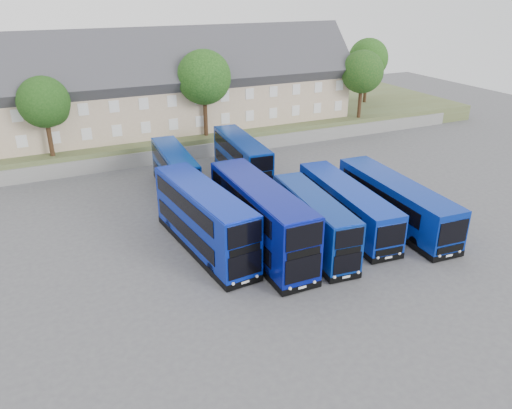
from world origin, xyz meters
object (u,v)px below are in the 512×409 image
object	(u,v)px
dd_front_mid	(260,219)
tree_far	(368,60)
dd_front_left	(204,220)
tree_mid	(205,79)
tree_west	(46,104)
tree_east	(363,73)
coach_east_a	(346,207)

from	to	relation	value
dd_front_mid	tree_far	xyz separation A→B (m)	(30.29, 29.27, 5.36)
dd_front_left	tree_mid	xyz separation A→B (m)	(7.80, 21.06, 5.80)
dd_front_left	tree_mid	bearing A→B (deg)	63.94
tree_mid	tree_far	bearing A→B (deg)	14.04
dd_front_left	tree_west	bearing A→B (deg)	106.01
dd_front_mid	tree_west	bearing A→B (deg)	117.95
dd_front_mid	tree_east	world-z (taller)	tree_east
coach_east_a	tree_west	world-z (taller)	tree_west
dd_front_left	dd_front_mid	world-z (taller)	dd_front_mid
dd_front_left	tree_west	distance (m)	22.64
coach_east_a	tree_west	size ratio (longest dim) A/B	1.60
dd_front_mid	tree_west	size ratio (longest dim) A/B	1.59
dd_front_left	dd_front_mid	bearing A→B (deg)	-31.71
dd_front_left	tree_east	distance (m)	34.96
dd_front_mid	tree_east	xyz separation A→B (m)	(24.29, 22.27, 5.02)
dd_front_left	dd_front_mid	distance (m)	3.91
tree_west	tree_far	size ratio (longest dim) A/B	0.88
tree_west	tree_far	xyz separation A→B (m)	(42.00, 7.00, 0.68)
tree_mid	tree_far	world-z (taller)	tree_mid
dd_front_left	coach_east_a	distance (m)	11.22
dd_front_left	coach_east_a	bearing A→B (deg)	-11.15
dd_front_left	tree_east	bearing A→B (deg)	30.75
tree_west	tree_far	bearing A→B (deg)	9.46
tree_mid	tree_far	xyz separation A→B (m)	(26.00, 6.50, -0.34)
tree_east	coach_east_a	bearing A→B (deg)	-127.62
tree_east	tree_far	bearing A→B (deg)	49.40
dd_front_left	tree_mid	world-z (taller)	tree_mid
coach_east_a	tree_mid	xyz separation A→B (m)	(-3.35, 22.11, 6.45)
dd_front_left	tree_far	bearing A→B (deg)	33.46
tree_west	tree_far	world-z (taller)	tree_far
tree_west	dd_front_mid	bearing A→B (deg)	-62.26
tree_west	coach_east_a	bearing A→B (deg)	-48.17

